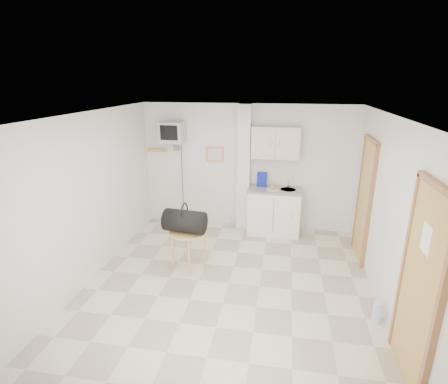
% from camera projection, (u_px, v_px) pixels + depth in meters
% --- Properties ---
extents(ground, '(4.50, 4.50, 0.00)m').
position_uv_depth(ground, '(229.00, 283.00, 5.27)').
color(ground, beige).
rests_on(ground, ground).
extents(room_envelope, '(4.24, 4.54, 2.55)m').
position_uv_depth(room_envelope, '(247.00, 185.00, 4.84)').
color(room_envelope, white).
rests_on(room_envelope, ground).
extents(kitchenette, '(1.03, 0.58, 2.10)m').
position_uv_depth(kitchenette, '(274.00, 194.00, 6.80)').
color(kitchenette, white).
rests_on(kitchenette, ground).
extents(crt_television, '(0.44, 0.45, 2.15)m').
position_uv_depth(crt_television, '(172.00, 133.00, 6.80)').
color(crt_television, slate).
rests_on(crt_television, ground).
extents(round_table, '(0.60, 0.60, 0.65)m').
position_uv_depth(round_table, '(188.00, 236.00, 5.54)').
color(round_table, tan).
rests_on(round_table, ground).
extents(duffel_bag, '(0.68, 0.43, 0.48)m').
position_uv_depth(duffel_bag, '(185.00, 221.00, 5.42)').
color(duffel_bag, black).
rests_on(duffel_bag, round_table).
extents(water_bottle, '(0.11, 0.11, 0.33)m').
position_uv_depth(water_bottle, '(377.00, 313.00, 4.38)').
color(water_bottle, '#B6D5F3').
rests_on(water_bottle, ground).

